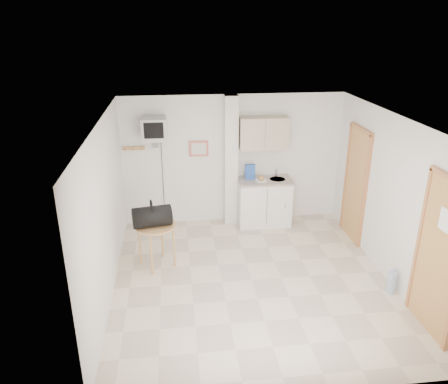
{
  "coord_description": "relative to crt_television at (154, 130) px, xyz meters",
  "views": [
    {
      "loc": [
        -1.11,
        -5.7,
        3.77
      ],
      "look_at": [
        -0.36,
        0.6,
        1.25
      ],
      "focal_mm": 35.0,
      "sensor_mm": 36.0,
      "label": 1
    }
  ],
  "objects": [
    {
      "name": "round_table",
      "position": [
        -0.01,
        -1.41,
        -1.3
      ],
      "size": [
        0.65,
        0.65,
        0.74
      ],
      "rotation": [
        0.0,
        0.0,
        -0.28
      ],
      "color": "#B18A4D",
      "rests_on": "ground"
    },
    {
      "name": "water_bottle",
      "position": [
        3.43,
        -2.59,
        -1.76
      ],
      "size": [
        0.13,
        0.13,
        0.4
      ],
      "color": "#9BAFCF",
      "rests_on": "ground"
    },
    {
      "name": "crt_television",
      "position": [
        0.0,
        0.0,
        0.0
      ],
      "size": [
        0.44,
        0.45,
        2.15
      ],
      "color": "slate",
      "rests_on": "ground"
    },
    {
      "name": "room_envelope",
      "position": [
        1.69,
        -1.93,
        -0.4
      ],
      "size": [
        4.24,
        4.54,
        2.55
      ],
      "color": "white",
      "rests_on": "ground"
    },
    {
      "name": "duffel_bag",
      "position": [
        -0.05,
        -1.45,
        -1.03
      ],
      "size": [
        0.65,
        0.43,
        0.45
      ],
      "rotation": [
        0.0,
        0.0,
        0.18
      ],
      "color": "black",
      "rests_on": "round_table"
    },
    {
      "name": "ground",
      "position": [
        1.45,
        -2.02,
        -1.94
      ],
      "size": [
        4.5,
        4.5,
        0.0
      ],
      "primitive_type": "plane",
      "color": "beige",
      "rests_on": "ground"
    },
    {
      "name": "kitchenette",
      "position": [
        2.02,
        -0.02,
        -1.13
      ],
      "size": [
        1.03,
        0.58,
        2.1
      ],
      "color": "white",
      "rests_on": "ground"
    }
  ]
}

